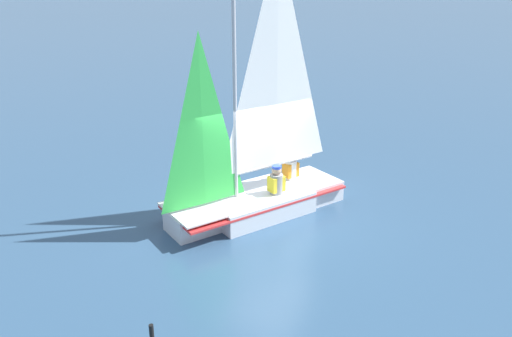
{
  "coord_description": "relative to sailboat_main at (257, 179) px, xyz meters",
  "views": [
    {
      "loc": [
        -3.95,
        9.72,
        5.17
      ],
      "look_at": [
        0.0,
        0.0,
        1.09
      ],
      "focal_mm": 35.0,
      "sensor_mm": 36.0,
      "label": 1
    }
  ],
  "objects": [
    {
      "name": "sailor_helm",
      "position": [
        -0.42,
        -0.12,
        -0.2
      ],
      "size": [
        0.42,
        0.43,
        1.16
      ],
      "rotation": [
        0.0,
        0.0,
        0.99
      ],
      "color": "black",
      "rests_on": "ground_plane"
    },
    {
      "name": "sailboat_main",
      "position": [
        0.0,
        0.0,
        0.0
      ],
      "size": [
        3.61,
        4.35,
        6.07
      ],
      "rotation": [
        0.0,
        0.0,
        0.99
      ],
      "color": "silver",
      "rests_on": "ground_plane"
    },
    {
      "name": "sailor_crew",
      "position": [
        -0.44,
        -1.09,
        -0.2
      ],
      "size": [
        0.42,
        0.43,
        1.16
      ],
      "rotation": [
        0.0,
        0.0,
        0.99
      ],
      "color": "black",
      "rests_on": "ground_plane"
    },
    {
      "name": "ground_plane",
      "position": [
        0.02,
        0.03,
        -0.83
      ],
      "size": [
        260.0,
        260.0,
        0.0
      ],
      "primitive_type": "plane",
      "color": "#2D4C6B"
    }
  ]
}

